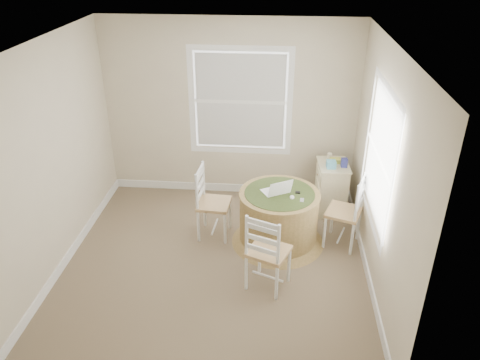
{
  "coord_description": "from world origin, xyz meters",
  "views": [
    {
      "loc": [
        0.69,
        -4.5,
        3.54
      ],
      "look_at": [
        0.26,
        0.45,
        0.91
      ],
      "focal_mm": 35.0,
      "sensor_mm": 36.0,
      "label": 1
    }
  ],
  "objects_px": {
    "round_table": "(279,216)",
    "corner_chest": "(331,187)",
    "chair_right": "(344,212)",
    "chair_near": "(268,251)",
    "chair_left": "(214,203)",
    "laptop": "(276,191)"
  },
  "relations": [
    {
      "from": "chair_near",
      "to": "corner_chest",
      "type": "distance_m",
      "value": 1.9
    },
    {
      "from": "laptop",
      "to": "corner_chest",
      "type": "bearing_deg",
      "value": -162.23
    },
    {
      "from": "chair_left",
      "to": "laptop",
      "type": "xyz_separation_m",
      "value": [
        0.79,
        -0.08,
        0.27
      ]
    },
    {
      "from": "round_table",
      "to": "chair_right",
      "type": "height_order",
      "value": "chair_right"
    },
    {
      "from": "chair_right",
      "to": "chair_near",
      "type": "bearing_deg",
      "value": -25.5
    },
    {
      "from": "chair_near",
      "to": "chair_right",
      "type": "distance_m",
      "value": 1.27
    },
    {
      "from": "chair_right",
      "to": "chair_left",
      "type": "bearing_deg",
      "value": -72.14
    },
    {
      "from": "round_table",
      "to": "chair_left",
      "type": "xyz_separation_m",
      "value": [
        -0.83,
        0.09,
        0.08
      ]
    },
    {
      "from": "corner_chest",
      "to": "laptop",
      "type": "bearing_deg",
      "value": -136.41
    },
    {
      "from": "chair_near",
      "to": "chair_right",
      "type": "xyz_separation_m",
      "value": [
        0.91,
        0.89,
        0.0
      ]
    },
    {
      "from": "chair_near",
      "to": "chair_left",
      "type": "bearing_deg",
      "value": -29.87
    },
    {
      "from": "chair_left",
      "to": "laptop",
      "type": "relative_size",
      "value": 2.34
    },
    {
      "from": "chair_right",
      "to": "corner_chest",
      "type": "relative_size",
      "value": 1.3
    },
    {
      "from": "round_table",
      "to": "corner_chest",
      "type": "distance_m",
      "value": 1.12
    },
    {
      "from": "laptop",
      "to": "chair_near",
      "type": "bearing_deg",
      "value": 56.38
    },
    {
      "from": "chair_near",
      "to": "corner_chest",
      "type": "height_order",
      "value": "chair_near"
    },
    {
      "from": "chair_near",
      "to": "laptop",
      "type": "height_order",
      "value": "chair_near"
    },
    {
      "from": "chair_right",
      "to": "corner_chest",
      "type": "height_order",
      "value": "chair_right"
    },
    {
      "from": "round_table",
      "to": "laptop",
      "type": "distance_m",
      "value": 0.36
    },
    {
      "from": "round_table",
      "to": "chair_left",
      "type": "relative_size",
      "value": 1.24
    },
    {
      "from": "laptop",
      "to": "round_table",
      "type": "bearing_deg",
      "value": 135.46
    },
    {
      "from": "chair_left",
      "to": "round_table",
      "type": "bearing_deg",
      "value": -92.2
    }
  ]
}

